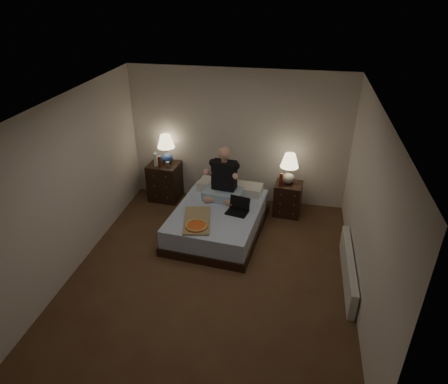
% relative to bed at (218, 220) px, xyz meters
% --- Properties ---
extents(floor, '(4.00, 4.50, 0.00)m').
position_rel_bed_xyz_m(floor, '(0.13, -1.02, -0.22)').
color(floor, brown).
rests_on(floor, ground).
extents(ceiling, '(4.00, 4.50, 0.00)m').
position_rel_bed_xyz_m(ceiling, '(0.13, -1.02, 2.28)').
color(ceiling, white).
rests_on(ceiling, ground).
extents(wall_back, '(4.00, 0.00, 2.50)m').
position_rel_bed_xyz_m(wall_back, '(0.13, 1.23, 1.03)').
color(wall_back, silver).
rests_on(wall_back, ground).
extents(wall_front, '(4.00, 0.00, 2.50)m').
position_rel_bed_xyz_m(wall_front, '(0.13, -3.27, 1.03)').
color(wall_front, silver).
rests_on(wall_front, ground).
extents(wall_left, '(0.00, 4.50, 2.50)m').
position_rel_bed_xyz_m(wall_left, '(-1.87, -1.02, 1.03)').
color(wall_left, silver).
rests_on(wall_left, ground).
extents(wall_right, '(0.00, 4.50, 2.50)m').
position_rel_bed_xyz_m(wall_right, '(2.13, -1.02, 1.03)').
color(wall_right, silver).
rests_on(wall_right, ground).
extents(bed, '(1.52, 1.93, 0.45)m').
position_rel_bed_xyz_m(bed, '(0.00, 0.00, 0.00)').
color(bed, '#6184C3').
rests_on(bed, floor).
extents(nightstand_left, '(0.59, 0.54, 0.73)m').
position_rel_bed_xyz_m(nightstand_left, '(-1.24, 0.96, 0.14)').
color(nightstand_left, black).
rests_on(nightstand_left, floor).
extents(nightstand_right, '(0.50, 0.46, 0.61)m').
position_rel_bed_xyz_m(nightstand_right, '(1.12, 0.83, 0.08)').
color(nightstand_right, black).
rests_on(nightstand_right, floor).
extents(lamp_left, '(0.38, 0.38, 0.56)m').
position_rel_bed_xyz_m(lamp_left, '(-1.18, 1.03, 0.78)').
color(lamp_left, navy).
rests_on(lamp_left, nightstand_left).
extents(lamp_right, '(0.34, 0.34, 0.56)m').
position_rel_bed_xyz_m(lamp_right, '(1.10, 0.85, 0.66)').
color(lamp_right, gray).
rests_on(lamp_right, nightstand_right).
extents(water_bottle, '(0.07, 0.07, 0.25)m').
position_rel_bed_xyz_m(water_bottle, '(-1.35, 0.86, 0.63)').
color(water_bottle, white).
rests_on(water_bottle, nightstand_left).
extents(soda_can, '(0.07, 0.07, 0.10)m').
position_rel_bed_xyz_m(soda_can, '(-1.12, 0.87, 0.55)').
color(soda_can, '#B5B4B0').
rests_on(soda_can, nightstand_left).
extents(beer_bottle_left, '(0.06, 0.06, 0.23)m').
position_rel_bed_xyz_m(beer_bottle_left, '(-1.25, 0.80, 0.62)').
color(beer_bottle_left, '#5E230D').
rests_on(beer_bottle_left, nightstand_left).
extents(beer_bottle_right, '(0.06, 0.06, 0.23)m').
position_rel_bed_xyz_m(beer_bottle_right, '(0.98, 0.75, 0.50)').
color(beer_bottle_right, '#601E0D').
rests_on(beer_bottle_right, nightstand_right).
extents(person, '(0.72, 0.60, 0.93)m').
position_rel_bed_xyz_m(person, '(0.02, 0.38, 0.69)').
color(person, black).
rests_on(person, bed).
extents(laptop, '(0.39, 0.35, 0.24)m').
position_rel_bed_xyz_m(laptop, '(0.33, -0.07, 0.34)').
color(laptop, black).
rests_on(laptop, bed).
extents(pizza_box, '(0.54, 0.82, 0.08)m').
position_rel_bed_xyz_m(pizza_box, '(-0.20, -0.63, 0.26)').
color(pizza_box, '#9E895F').
rests_on(pizza_box, bed).
extents(radiator, '(0.10, 1.60, 0.40)m').
position_rel_bed_xyz_m(radiator, '(2.06, -0.84, -0.02)').
color(radiator, silver).
rests_on(radiator, floor).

